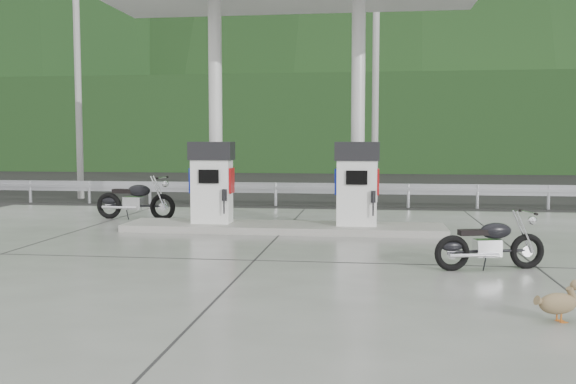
# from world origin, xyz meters

# --- Properties ---
(ground) EXTENTS (160.00, 160.00, 0.00)m
(ground) POSITION_xyz_m (0.00, 0.00, 0.00)
(ground) COLOR black
(ground) RESTS_ON ground
(forecourt_apron) EXTENTS (18.00, 14.00, 0.02)m
(forecourt_apron) POSITION_xyz_m (0.00, 0.00, 0.01)
(forecourt_apron) COLOR slate
(forecourt_apron) RESTS_ON ground
(pump_island) EXTENTS (7.00, 1.40, 0.15)m
(pump_island) POSITION_xyz_m (0.00, 2.50, 0.10)
(pump_island) COLOR gray
(pump_island) RESTS_ON forecourt_apron
(gas_pump_left) EXTENTS (0.95, 0.55, 1.80)m
(gas_pump_left) POSITION_xyz_m (-1.60, 2.50, 1.07)
(gas_pump_left) COLOR white
(gas_pump_left) RESTS_ON pump_island
(gas_pump_right) EXTENTS (0.95, 0.55, 1.80)m
(gas_pump_right) POSITION_xyz_m (1.60, 2.50, 1.07)
(gas_pump_right) COLOR white
(gas_pump_right) RESTS_ON pump_island
(canopy_column_left) EXTENTS (0.30, 0.30, 5.00)m
(canopy_column_left) POSITION_xyz_m (-1.60, 2.90, 2.67)
(canopy_column_left) COLOR silver
(canopy_column_left) RESTS_ON pump_island
(canopy_column_right) EXTENTS (0.30, 0.30, 5.00)m
(canopy_column_right) POSITION_xyz_m (1.60, 2.90, 2.67)
(canopy_column_right) COLOR silver
(canopy_column_right) RESTS_ON pump_island
(guardrail) EXTENTS (26.00, 0.16, 1.42)m
(guardrail) POSITION_xyz_m (0.00, 8.00, 0.71)
(guardrail) COLOR #ABAEB4
(guardrail) RESTS_ON ground
(road) EXTENTS (60.00, 7.00, 0.01)m
(road) POSITION_xyz_m (0.00, 11.50, 0.00)
(road) COLOR black
(road) RESTS_ON ground
(utility_pole_a) EXTENTS (0.22, 0.22, 8.00)m
(utility_pole_a) POSITION_xyz_m (-8.00, 9.50, 4.00)
(utility_pole_a) COLOR gray
(utility_pole_a) RESTS_ON ground
(utility_pole_b) EXTENTS (0.22, 0.22, 8.00)m
(utility_pole_b) POSITION_xyz_m (2.00, 9.50, 4.00)
(utility_pole_b) COLOR gray
(utility_pole_b) RESTS_ON ground
(tree_band) EXTENTS (80.00, 6.00, 6.00)m
(tree_band) POSITION_xyz_m (0.00, 30.00, 3.00)
(tree_band) COLOR black
(tree_band) RESTS_ON ground
(forested_hills) EXTENTS (100.00, 40.00, 140.00)m
(forested_hills) POSITION_xyz_m (0.00, 60.00, 0.00)
(forested_hills) COLOR black
(forested_hills) RESTS_ON ground
(motorcycle_left) EXTENTS (2.06, 0.86, 0.95)m
(motorcycle_left) POSITION_xyz_m (-3.96, 4.03, 0.49)
(motorcycle_left) COLOR black
(motorcycle_left) RESTS_ON forecourt_apron
(motorcycle_right) EXTENTS (1.73, 0.94, 0.78)m
(motorcycle_right) POSITION_xyz_m (3.73, -1.26, 0.41)
(motorcycle_right) COLOR black
(motorcycle_right) RESTS_ON forecourt_apron
(duck) EXTENTS (0.57, 0.33, 0.39)m
(duck) POSITION_xyz_m (3.95, -4.10, 0.22)
(duck) COLOR brown
(duck) RESTS_ON forecourt_apron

